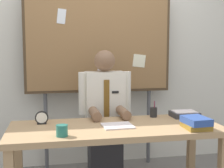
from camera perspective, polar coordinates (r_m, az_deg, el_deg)
back_wall at (r=3.80m, az=-2.86°, el=5.60°), size 6.40×0.08×2.70m
desk at (r=2.77m, az=0.68°, el=-9.40°), size 1.84×0.73×0.74m
person at (r=3.30m, az=-1.30°, el=-6.79°), size 0.55×0.56×1.40m
bulletin_board at (r=3.60m, az=-2.41°, el=7.53°), size 1.68×0.09×2.08m
book_stack at (r=2.74m, az=15.13°, el=-6.89°), size 0.21×0.26×0.10m
open_notebook at (r=2.73m, az=1.03°, el=-7.64°), size 0.27×0.24×0.01m
desk_clock at (r=2.87m, az=-12.74°, el=-6.11°), size 0.12×0.04×0.12m
coffee_mug at (r=2.46m, az=-9.14°, el=-8.42°), size 0.09×0.09×0.09m
pen_holder at (r=3.11m, az=7.60°, el=-5.12°), size 0.07×0.07×0.16m
paper_tray at (r=3.18m, az=13.11°, el=-5.37°), size 0.26×0.20×0.06m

